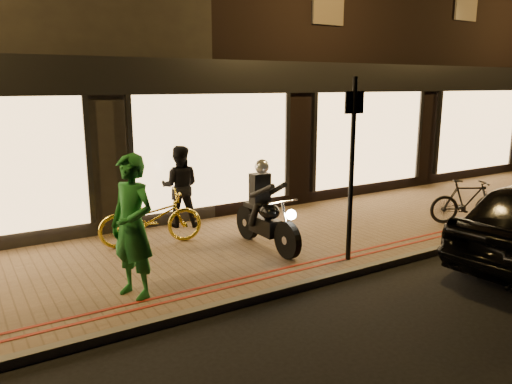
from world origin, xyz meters
TOP-DOWN VIEW (x-y plane):
  - ground at (0.00, 0.00)m, footprint 90.00×90.00m
  - sidewalk at (0.00, 2.00)m, footprint 50.00×4.00m
  - kerb_stone at (0.00, 0.05)m, footprint 50.00×0.14m
  - red_kerb_lines at (0.00, 0.55)m, footprint 50.00×0.26m
  - building_row at (-0.00, 8.99)m, footprint 48.00×10.11m
  - motorcycle at (-0.17, 1.70)m, footprint 0.60×1.94m
  - sign_post at (0.67, 0.43)m, footprint 0.35×0.09m
  - bicycle_gold at (-1.85, 2.94)m, footprint 1.95×0.99m
  - bicycle_dark at (4.29, 0.80)m, footprint 1.58×1.14m
  - person_green at (-2.84, 0.89)m, footprint 0.74×0.86m
  - person_dark at (-0.90, 3.80)m, footprint 1.01×0.94m

SIDE VIEW (x-z plane):
  - ground at x=0.00m, z-range 0.00..0.00m
  - sidewalk at x=0.00m, z-range 0.00..0.12m
  - kerb_stone at x=0.00m, z-range 0.00..0.12m
  - red_kerb_lines at x=0.00m, z-range 0.12..0.13m
  - bicycle_dark at x=4.29m, z-range 0.12..1.06m
  - bicycle_gold at x=-1.85m, z-range 0.12..1.10m
  - motorcycle at x=-0.17m, z-range -0.06..1.53m
  - person_dark at x=-0.90m, z-range 0.12..1.79m
  - person_green at x=-2.84m, z-range 0.12..2.11m
  - sign_post at x=0.67m, z-range 0.30..3.30m
  - building_row at x=0.00m, z-range 0.00..8.50m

